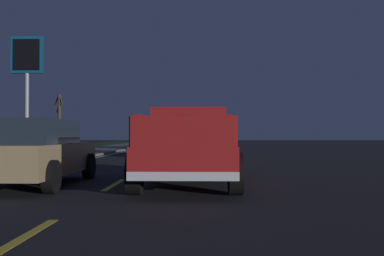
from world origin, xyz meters
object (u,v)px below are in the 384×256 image
(sedan_black, at_px, (198,140))
(bare_tree_far, at_px, (59,119))
(sedan_tan, at_px, (34,152))
(sedan_white, at_px, (152,140))
(pickup_truck, at_px, (188,143))
(sedan_silver, at_px, (198,143))
(gas_price_sign, at_px, (27,66))

(sedan_black, height_order, bare_tree_far, bare_tree_far)
(sedan_tan, distance_m, bare_tree_far, 30.45)
(sedan_tan, bearing_deg, sedan_white, -0.31)
(pickup_truck, bearing_deg, sedan_silver, -0.82)
(sedan_silver, bearing_deg, gas_price_sign, 72.74)
(pickup_truck, bearing_deg, sedan_white, 8.31)
(sedan_silver, bearing_deg, pickup_truck, 179.18)
(sedan_white, distance_m, gas_price_sign, 11.82)
(sedan_white, distance_m, sedan_black, 4.31)
(sedan_black, bearing_deg, sedan_silver, -179.84)
(sedan_white, relative_size, bare_tree_far, 0.88)
(sedan_silver, bearing_deg, sedan_black, 0.16)
(sedan_white, bearing_deg, gas_price_sign, 143.00)
(pickup_truck, bearing_deg, gas_price_sign, 33.51)
(sedan_white, bearing_deg, sedan_silver, -162.87)
(pickup_truck, relative_size, sedan_black, 1.23)
(sedan_black, height_order, gas_price_sign, gas_price_sign)
(sedan_tan, distance_m, sedan_black, 26.80)
(pickup_truck, height_order, gas_price_sign, gas_price_sign)
(sedan_silver, xyz_separation_m, sedan_white, (11.90, 3.67, 0.00))
(sedan_silver, bearing_deg, sedan_tan, 162.85)
(sedan_tan, xyz_separation_m, sedan_white, (24.21, -0.13, 0.00))
(sedan_tan, bearing_deg, sedan_black, -8.06)
(sedan_tan, relative_size, gas_price_sign, 0.62)
(pickup_truck, bearing_deg, bare_tree_far, 23.57)
(sedan_white, height_order, bare_tree_far, bare_tree_far)
(pickup_truck, distance_m, bare_tree_far, 31.43)
(sedan_white, bearing_deg, bare_tree_far, 61.85)
(sedan_white, relative_size, gas_price_sign, 0.63)
(sedan_black, bearing_deg, bare_tree_far, 78.78)
(sedan_white, height_order, gas_price_sign, gas_price_sign)
(pickup_truck, xyz_separation_m, sedan_tan, (-0.29, 3.63, -0.20))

